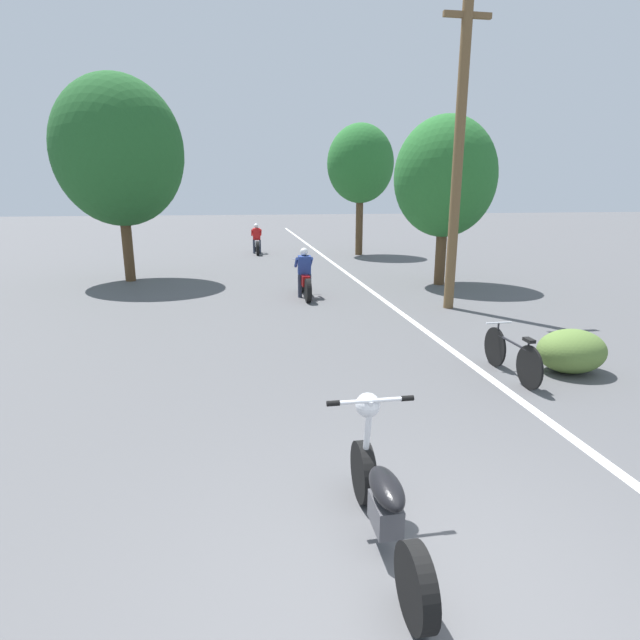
{
  "coord_description": "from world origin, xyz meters",
  "views": [
    {
      "loc": [
        -1.27,
        -2.69,
        2.82
      ],
      "look_at": [
        -0.06,
        4.62,
        0.9
      ],
      "focal_mm": 28.0,
      "sensor_mm": 36.0,
      "label": 1
    }
  ],
  "objects_px": {
    "roadside_tree_right_near": "(445,178)",
    "motorcycle_foreground": "(383,500)",
    "motorcycle_rider_far": "(257,242)",
    "roadside_tree_right_far": "(360,164)",
    "motorcycle_rider_lead": "(304,279)",
    "utility_pole": "(458,154)",
    "roadside_tree_left": "(119,152)",
    "bicycle_parked": "(511,355)"
  },
  "relations": [
    {
      "from": "roadside_tree_right_near",
      "to": "motorcycle_foreground",
      "type": "relative_size",
      "value": 2.51
    },
    {
      "from": "motorcycle_foreground",
      "to": "motorcycle_rider_far",
      "type": "relative_size",
      "value": 0.92
    },
    {
      "from": "roadside_tree_right_far",
      "to": "motorcycle_rider_lead",
      "type": "height_order",
      "value": "roadside_tree_right_far"
    },
    {
      "from": "utility_pole",
      "to": "roadside_tree_left",
      "type": "height_order",
      "value": "utility_pole"
    },
    {
      "from": "roadside_tree_right_far",
      "to": "roadside_tree_left",
      "type": "relative_size",
      "value": 0.91
    },
    {
      "from": "utility_pole",
      "to": "roadside_tree_right_far",
      "type": "distance_m",
      "value": 10.78
    },
    {
      "from": "roadside_tree_left",
      "to": "motorcycle_foreground",
      "type": "height_order",
      "value": "roadside_tree_left"
    },
    {
      "from": "roadside_tree_right_far",
      "to": "bicycle_parked",
      "type": "height_order",
      "value": "roadside_tree_right_far"
    },
    {
      "from": "motorcycle_rider_far",
      "to": "roadside_tree_right_far",
      "type": "bearing_deg",
      "value": -15.55
    },
    {
      "from": "motorcycle_rider_lead",
      "to": "bicycle_parked",
      "type": "height_order",
      "value": "motorcycle_rider_lead"
    },
    {
      "from": "roadside_tree_right_far",
      "to": "roadside_tree_left",
      "type": "distance_m",
      "value": 10.44
    },
    {
      "from": "motorcycle_rider_far",
      "to": "bicycle_parked",
      "type": "distance_m",
      "value": 17.0
    },
    {
      "from": "utility_pole",
      "to": "motorcycle_foreground",
      "type": "height_order",
      "value": "utility_pole"
    },
    {
      "from": "motorcycle_foreground",
      "to": "motorcycle_rider_lead",
      "type": "distance_m",
      "value": 9.97
    },
    {
      "from": "motorcycle_foreground",
      "to": "motorcycle_rider_far",
      "type": "height_order",
      "value": "motorcycle_rider_far"
    },
    {
      "from": "roadside_tree_right_near",
      "to": "motorcycle_rider_lead",
      "type": "height_order",
      "value": "roadside_tree_right_near"
    },
    {
      "from": "roadside_tree_right_near",
      "to": "motorcycle_rider_far",
      "type": "relative_size",
      "value": 2.31
    },
    {
      "from": "roadside_tree_right_near",
      "to": "bicycle_parked",
      "type": "relative_size",
      "value": 3.0
    },
    {
      "from": "motorcycle_foreground",
      "to": "motorcycle_rider_lead",
      "type": "bearing_deg",
      "value": 85.99
    },
    {
      "from": "utility_pole",
      "to": "bicycle_parked",
      "type": "distance_m",
      "value": 5.79
    },
    {
      "from": "utility_pole",
      "to": "motorcycle_rider_lead",
      "type": "distance_m",
      "value": 4.98
    },
    {
      "from": "roadside_tree_right_near",
      "to": "roadside_tree_left",
      "type": "xyz_separation_m",
      "value": [
        -9.61,
        2.22,
        0.77
      ]
    },
    {
      "from": "motorcycle_rider_lead",
      "to": "bicycle_parked",
      "type": "relative_size",
      "value": 1.22
    },
    {
      "from": "roadside_tree_left",
      "to": "motorcycle_rider_far",
      "type": "relative_size",
      "value": 2.88
    },
    {
      "from": "roadside_tree_right_near",
      "to": "roadside_tree_left",
      "type": "distance_m",
      "value": 9.89
    },
    {
      "from": "roadside_tree_right_near",
      "to": "roadside_tree_right_far",
      "type": "distance_m",
      "value": 7.73
    },
    {
      "from": "motorcycle_rider_far",
      "to": "bicycle_parked",
      "type": "bearing_deg",
      "value": -79.06
    },
    {
      "from": "motorcycle_rider_far",
      "to": "roadside_tree_right_near",
      "type": "bearing_deg",
      "value": -59.53
    },
    {
      "from": "roadside_tree_right_far",
      "to": "motorcycle_rider_lead",
      "type": "distance_m",
      "value": 10.2
    },
    {
      "from": "roadside_tree_right_near",
      "to": "bicycle_parked",
      "type": "distance_m",
      "value": 8.51
    },
    {
      "from": "motorcycle_rider_lead",
      "to": "roadside_tree_left",
      "type": "bearing_deg",
      "value": 146.76
    },
    {
      "from": "bicycle_parked",
      "to": "roadside_tree_right_far",
      "type": "bearing_deg",
      "value": 85.07
    },
    {
      "from": "motorcycle_rider_far",
      "to": "motorcycle_foreground",
      "type": "bearing_deg",
      "value": -89.52
    },
    {
      "from": "roadside_tree_right_near",
      "to": "roadside_tree_right_far",
      "type": "height_order",
      "value": "roadside_tree_right_far"
    },
    {
      "from": "roadside_tree_right_near",
      "to": "roadside_tree_left",
      "type": "bearing_deg",
      "value": 167.0
    },
    {
      "from": "motorcycle_rider_lead",
      "to": "bicycle_parked",
      "type": "xyz_separation_m",
      "value": [
        2.36,
        -6.56,
        -0.15
      ]
    },
    {
      "from": "roadside_tree_right_far",
      "to": "roadside_tree_left",
      "type": "xyz_separation_m",
      "value": [
        -8.91,
        -5.45,
        0.02
      ]
    },
    {
      "from": "utility_pole",
      "to": "motorcycle_rider_lead",
      "type": "xyz_separation_m",
      "value": [
        -3.36,
        1.9,
        -3.14
      ]
    },
    {
      "from": "roadside_tree_right_near",
      "to": "roadside_tree_left",
      "type": "relative_size",
      "value": 0.8
    },
    {
      "from": "motorcycle_rider_lead",
      "to": "motorcycle_rider_far",
      "type": "height_order",
      "value": "motorcycle_rider_far"
    },
    {
      "from": "roadside_tree_right_near",
      "to": "motorcycle_rider_lead",
      "type": "distance_m",
      "value": 5.29
    },
    {
      "from": "utility_pole",
      "to": "bicycle_parked",
      "type": "height_order",
      "value": "utility_pole"
    }
  ]
}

